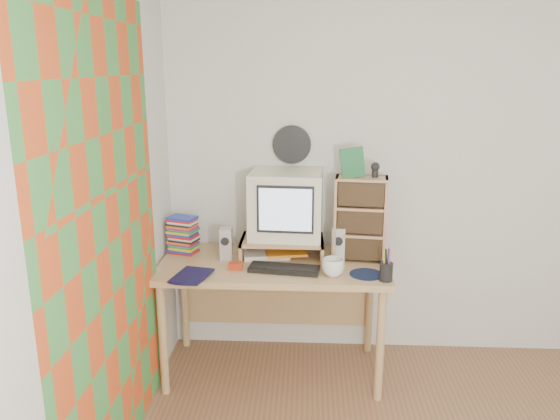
# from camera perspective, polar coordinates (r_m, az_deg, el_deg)

# --- Properties ---
(back_wall) EXTENTS (3.50, 0.00, 3.50)m
(back_wall) POSITION_cam_1_polar(r_m,az_deg,el_deg) (3.70, 15.81, 3.77)
(back_wall) COLOR white
(back_wall) RESTS_ON floor
(left_wall) EXTENTS (0.00, 3.50, 3.50)m
(left_wall) POSITION_cam_1_polar(r_m,az_deg,el_deg) (2.13, -23.07, -4.98)
(left_wall) COLOR white
(left_wall) RESTS_ON floor
(curtain) EXTENTS (0.00, 2.20, 2.20)m
(curtain) POSITION_cam_1_polar(r_m,az_deg,el_deg) (2.56, -17.45, -3.54)
(curtain) COLOR #CB4A1C
(curtain) RESTS_ON left_wall
(wall_disc) EXTENTS (0.25, 0.02, 0.25)m
(wall_disc) POSITION_cam_1_polar(r_m,az_deg,el_deg) (3.56, 1.24, 6.84)
(wall_disc) COLOR black
(wall_disc) RESTS_ON back_wall
(desk) EXTENTS (1.40, 0.70, 0.75)m
(desk) POSITION_cam_1_polar(r_m,az_deg,el_deg) (3.50, -0.63, -7.14)
(desk) COLOR tan
(desk) RESTS_ON floor
(monitor_riser) EXTENTS (0.52, 0.30, 0.12)m
(monitor_riser) POSITION_cam_1_polar(r_m,az_deg,el_deg) (3.45, 0.23, -3.41)
(monitor_riser) COLOR tan
(monitor_riser) RESTS_ON desk
(crt_monitor) EXTENTS (0.47, 0.47, 0.42)m
(crt_monitor) POSITION_cam_1_polar(r_m,az_deg,el_deg) (3.43, 0.67, 0.57)
(crt_monitor) COLOR silver
(crt_monitor) RESTS_ON monitor_riser
(speaker_left) EXTENTS (0.08, 0.08, 0.20)m
(speaker_left) POSITION_cam_1_polar(r_m,az_deg,el_deg) (3.42, -5.65, -3.55)
(speaker_left) COLOR #BAB9BF
(speaker_left) RESTS_ON desk
(speaker_right) EXTENTS (0.08, 0.08, 0.22)m
(speaker_right) POSITION_cam_1_polar(r_m,az_deg,el_deg) (3.40, 6.06, -3.55)
(speaker_right) COLOR #BAB9BF
(speaker_right) RESTS_ON desk
(keyboard) EXTENTS (0.43, 0.20, 0.03)m
(keyboard) POSITION_cam_1_polar(r_m,az_deg,el_deg) (3.24, 0.45, -6.17)
(keyboard) COLOR black
(keyboard) RESTS_ON desk
(dvd_stack) EXTENTS (0.20, 0.17, 0.24)m
(dvd_stack) POSITION_cam_1_polar(r_m,az_deg,el_deg) (3.58, -10.11, -2.54)
(dvd_stack) COLOR brown
(dvd_stack) RESTS_ON desk
(cd_rack) EXTENTS (0.33, 0.21, 0.53)m
(cd_rack) POSITION_cam_1_polar(r_m,az_deg,el_deg) (3.39, 8.39, -0.93)
(cd_rack) COLOR tan
(cd_rack) RESTS_ON desk
(mug) EXTENTS (0.15, 0.15, 0.10)m
(mug) POSITION_cam_1_polar(r_m,az_deg,el_deg) (3.18, 5.56, -5.97)
(mug) COLOR white
(mug) RESTS_ON desk
(diary) EXTENTS (0.26, 0.21, 0.04)m
(diary) POSITION_cam_1_polar(r_m,az_deg,el_deg) (3.22, -10.72, -6.44)
(diary) COLOR #120F39
(diary) RESTS_ON desk
(mousepad) EXTENTS (0.24, 0.24, 0.00)m
(mousepad) POSITION_cam_1_polar(r_m,az_deg,el_deg) (3.23, 9.02, -6.65)
(mousepad) COLOR black
(mousepad) RESTS_ON desk
(pen_cup) EXTENTS (0.09, 0.09, 0.15)m
(pen_cup) POSITION_cam_1_polar(r_m,az_deg,el_deg) (3.14, 11.05, -5.99)
(pen_cup) COLOR black
(pen_cup) RESTS_ON desk
(papers) EXTENTS (0.32, 0.26, 0.04)m
(papers) POSITION_cam_1_polar(r_m,az_deg,el_deg) (3.49, -0.67, -4.49)
(papers) COLOR white
(papers) RESTS_ON desk
(red_box) EXTENTS (0.08, 0.05, 0.04)m
(red_box) POSITION_cam_1_polar(r_m,az_deg,el_deg) (3.28, -4.66, -5.85)
(red_box) COLOR #B12C12
(red_box) RESTS_ON desk
(game_box) EXTENTS (0.14, 0.04, 0.18)m
(game_box) POSITION_cam_1_polar(r_m,az_deg,el_deg) (3.30, 7.58, 4.93)
(game_box) COLOR #1B6034
(game_box) RESTS_ON cd_rack
(webcam) EXTENTS (0.06, 0.06, 0.09)m
(webcam) POSITION_cam_1_polar(r_m,az_deg,el_deg) (3.33, 9.91, 4.16)
(webcam) COLOR black
(webcam) RESTS_ON cd_rack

